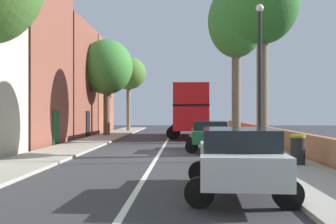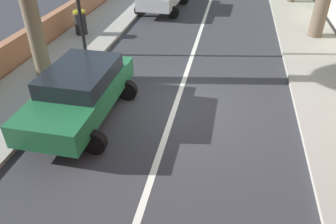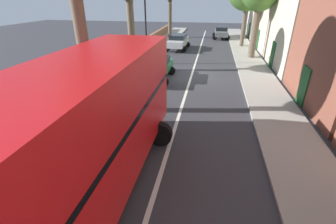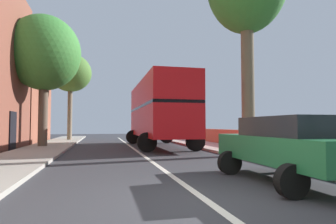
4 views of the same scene
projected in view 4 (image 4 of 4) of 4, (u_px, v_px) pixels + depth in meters
ground_plane at (209, 203)px, 4.92m from camera, size 84.00×84.00×0.00m
road_centre_line at (209, 202)px, 4.92m from camera, size 0.16×54.00×0.01m
double_decker_bus at (159, 110)px, 17.92m from camera, size 3.60×10.08×4.06m
parked_car_green_right_0 at (291, 144)px, 6.65m from camera, size 2.50×4.30×1.55m
street_tree_left_0 at (44, 54)px, 17.31m from camera, size 4.34×4.34×7.98m
street_tree_left_4 at (70, 73)px, 24.94m from camera, size 3.62×3.62×7.57m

